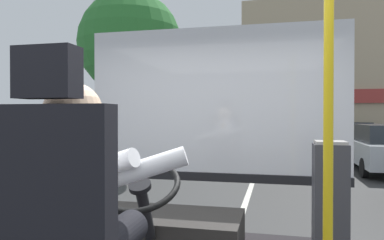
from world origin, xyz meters
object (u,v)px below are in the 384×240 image
Objects in this scene: parked_car_silver at (384,147)px; parked_car_charcoal at (328,132)px; fare_box at (330,212)px; parked_car_blue at (348,137)px; bus_driver at (81,200)px; handrail_pole at (328,144)px; steering_console at (163,240)px.

parked_car_silver is 1.03× the size of parked_car_charcoal.
parked_car_blue is at bearing 79.20° from fare_box.
bus_driver reaches higher than parked_car_silver.
handrail_pole is at bearing -100.70° from parked_car_blue.
handrail_pole is (1.01, -0.69, 0.75)m from steering_console.
bus_driver is 11.60m from parked_car_silver.
steering_console reaches higher than parked_car_charcoal.
steering_console is 0.26× the size of parked_car_charcoal.
bus_driver is 0.41× the size of handrail_pole.
parked_car_blue is (-0.04, 5.53, -0.01)m from parked_car_silver.
fare_box is (1.13, 0.09, 0.24)m from steering_console.
bus_driver reaches higher than fare_box.
parked_car_blue is at bearing 76.20° from bus_driver.
handrail_pole reaches higher than steering_console.
handrail_pole is 2.08× the size of fare_box.
handrail_pole is 21.53m from parked_car_charcoal.
steering_console is 0.25× the size of parked_car_blue.
fare_box reaches higher than parked_car_blue.
handrail_pole reaches higher than parked_car_silver.
steering_console is 15.80m from parked_car_blue.
parked_car_silver is (2.93, 9.65, -0.36)m from fare_box.
fare_box is 20.72m from parked_car_charcoal.
fare_box is 0.22× the size of parked_car_charcoal.
handrail_pole reaches higher than fare_box.
bus_driver is at bearing -133.35° from fare_box.
parked_car_blue is 5.35m from parked_car_charcoal.
handrail_pole is 0.45× the size of parked_car_charcoal.
parked_car_charcoal is (3.88, 20.63, -0.14)m from steering_console.
fare_box is at bearing 4.78° from steering_console.
steering_console is 20.99m from parked_car_charcoal.
parked_car_blue is 1.01× the size of parked_car_charcoal.
bus_driver is 0.72× the size of steering_console.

